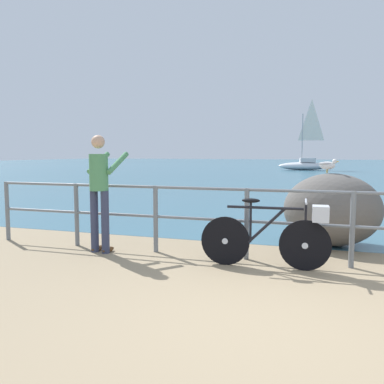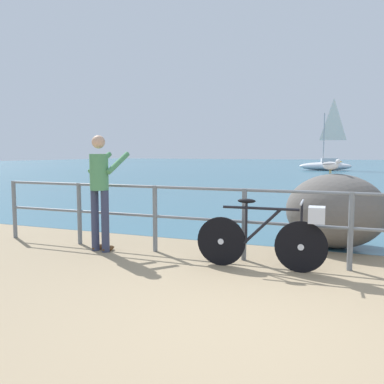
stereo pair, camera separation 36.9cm
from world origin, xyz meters
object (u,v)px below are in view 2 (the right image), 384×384
(breakwater_boulder_main, at_px, (335,211))
(person_at_railing, at_px, (100,187))
(bicycle, at_px, (272,235))
(sailboat, at_px, (326,162))
(seagull, at_px, (331,165))

(breakwater_boulder_main, bearing_deg, person_at_railing, -155.13)
(bicycle, xyz_separation_m, breakwater_boulder_main, (0.72, 1.62, 0.13))
(bicycle, bearing_deg, person_at_railing, 175.76)
(bicycle, xyz_separation_m, sailboat, (-1.03, 31.65, 0.24))
(bicycle, bearing_deg, sailboat, 89.02)
(seagull, relative_size, sailboat, 0.05)
(person_at_railing, distance_m, seagull, 3.65)
(bicycle, xyz_separation_m, seagull, (0.63, 1.65, 0.86))
(person_at_railing, relative_size, sailboat, 0.29)
(breakwater_boulder_main, xyz_separation_m, seagull, (-0.09, 0.03, 0.73))
(breakwater_boulder_main, xyz_separation_m, sailboat, (-1.75, 30.03, 0.12))
(person_at_railing, bearing_deg, sailboat, 3.71)
(bicycle, height_order, breakwater_boulder_main, breakwater_boulder_main)
(breakwater_boulder_main, relative_size, seagull, 4.58)
(bicycle, relative_size, seagull, 5.02)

